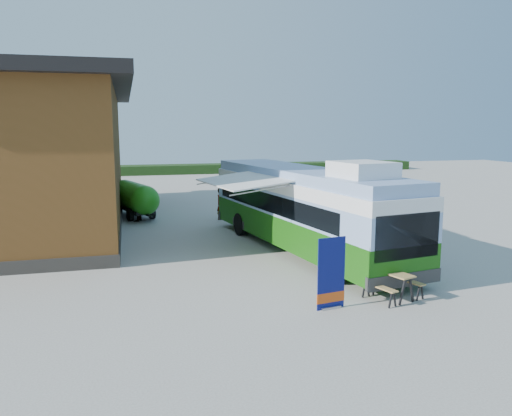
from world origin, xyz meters
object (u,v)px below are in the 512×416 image
object	(u,v)px
person_a	(221,204)
slurry_tanker	(134,197)
bus	(303,206)
banner	(331,280)
person_b	(135,205)
picnic_table	(393,279)

from	to	relation	value
person_a	slurry_tanker	world-z (taller)	slurry_tanker
bus	slurry_tanker	world-z (taller)	bus
banner	person_b	bearing A→B (deg)	99.09
bus	person_a	xyz separation A→B (m)	(-1.99, 8.02, -1.02)
person_a	person_b	world-z (taller)	person_b
person_b	slurry_tanker	world-z (taller)	slurry_tanker
person_a	person_b	xyz separation A→B (m)	(-4.71, 0.61, 0.02)
banner	person_b	xyz separation A→B (m)	(-5.13, 15.33, 0.05)
person_a	bus	bearing A→B (deg)	-114.13
slurry_tanker	picnic_table	bearing A→B (deg)	-82.96
person_a	slurry_tanker	bearing A→B (deg)	119.45
person_b	person_a	bearing A→B (deg)	103.59
person_a	banner	bearing A→B (deg)	-126.41
slurry_tanker	person_a	bearing A→B (deg)	-39.59
person_b	banner	bearing A→B (deg)	39.51
picnic_table	person_a	xyz separation A→B (m)	(-2.60, 14.40, 0.28)
bus	person_b	bearing A→B (deg)	118.39
banner	person_a	size ratio (longest dim) A/B	1.17
banner	slurry_tanker	world-z (taller)	banner
picnic_table	person_b	distance (m)	16.70
bus	picnic_table	size ratio (longest dim) A/B	7.52
picnic_table	person_b	size ratio (longest dim) A/B	0.97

